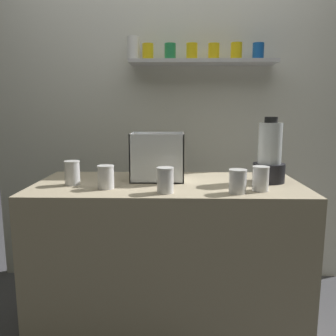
# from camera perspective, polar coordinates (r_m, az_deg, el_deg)

# --- Properties ---
(ground_plane) EXTENTS (8.00, 8.00, 0.00)m
(ground_plane) POSITION_cam_1_polar(r_m,az_deg,el_deg) (2.19, 0.00, -26.14)
(ground_plane) COLOR #4C4C51
(counter) EXTENTS (1.40, 0.64, 0.90)m
(counter) POSITION_cam_1_polar(r_m,az_deg,el_deg) (1.96, 0.00, -15.43)
(counter) COLOR tan
(counter) RESTS_ON ground_plane
(back_wall_unit) EXTENTS (2.60, 0.24, 2.50)m
(back_wall_unit) POSITION_cam_1_polar(r_m,az_deg,el_deg) (2.54, 0.52, 9.25)
(back_wall_unit) COLOR silver
(back_wall_unit) RESTS_ON ground_plane
(carrot_display_bin) EXTENTS (0.29, 0.20, 0.26)m
(carrot_display_bin) POSITION_cam_1_polar(r_m,az_deg,el_deg) (1.88, -1.75, 0.37)
(carrot_display_bin) COLOR white
(carrot_display_bin) RESTS_ON counter
(blender_pitcher) EXTENTS (0.17, 0.17, 0.35)m
(blender_pitcher) POSITION_cam_1_polar(r_m,az_deg,el_deg) (1.90, 16.46, 1.83)
(blender_pitcher) COLOR black
(blender_pitcher) RESTS_ON counter
(juice_cup_orange_far_left) EXTENTS (0.08, 0.08, 0.12)m
(juice_cup_orange_far_left) POSITION_cam_1_polar(r_m,az_deg,el_deg) (1.83, -15.58, -1.02)
(juice_cup_orange_far_left) COLOR white
(juice_cup_orange_far_left) RESTS_ON counter
(juice_cup_pomegranate_left) EXTENTS (0.08, 0.08, 0.11)m
(juice_cup_pomegranate_left) POSITION_cam_1_polar(r_m,az_deg,el_deg) (1.71, -10.27, -1.67)
(juice_cup_pomegranate_left) COLOR white
(juice_cup_pomegranate_left) RESTS_ON counter
(juice_cup_carrot_middle) EXTENTS (0.08, 0.08, 0.12)m
(juice_cup_carrot_middle) POSITION_cam_1_polar(r_m,az_deg,el_deg) (1.60, -0.46, -2.30)
(juice_cup_carrot_middle) COLOR white
(juice_cup_carrot_middle) RESTS_ON counter
(juice_cup_beet_right) EXTENTS (0.08, 0.08, 0.11)m
(juice_cup_beet_right) POSITION_cam_1_polar(r_m,az_deg,el_deg) (1.62, 11.48, -2.37)
(juice_cup_beet_right) COLOR white
(juice_cup_beet_right) RESTS_ON counter
(juice_cup_orange_far_right) EXTENTS (0.08, 0.08, 0.12)m
(juice_cup_orange_far_right) POSITION_cam_1_polar(r_m,az_deg,el_deg) (1.69, 15.09, -1.97)
(juice_cup_orange_far_right) COLOR white
(juice_cup_orange_far_right) RESTS_ON counter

